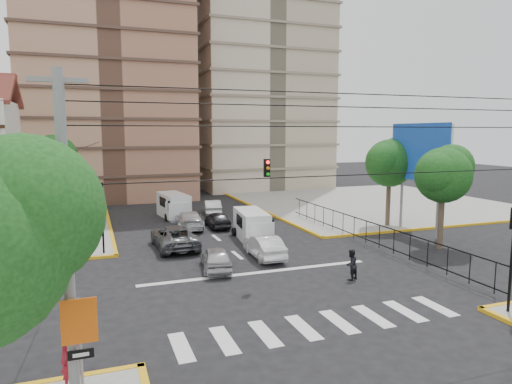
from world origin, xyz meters
name	(u,v)px	position (x,y,z in m)	size (l,w,h in m)	color
ground	(266,279)	(0.00, 0.00, 0.00)	(160.00, 160.00, 0.00)	black
sidewalk_ne	(372,203)	(20.00, 20.00, 0.07)	(26.00, 26.00, 0.15)	gray
crosswalk_stripes	(321,324)	(0.00, -6.00, 0.01)	(12.00, 2.40, 0.01)	silver
stop_line	(258,273)	(0.00, 1.20, 0.01)	(13.00, 0.40, 0.01)	silver
tower_beige	(256,12)	(14.00, 40.00, 24.00)	(17.00, 16.00, 48.00)	tan
park_fence	(366,245)	(9.00, 4.50, 0.00)	(0.10, 22.50, 1.66)	black
billboard	(420,154)	(14.45, 6.00, 6.00)	(0.36, 6.20, 8.10)	slate
tree_park_a	(444,173)	(13.08, 2.01, 5.01)	(4.41, 3.60, 6.83)	#473828
tree_park_c	(390,161)	(14.09, 9.01, 5.34)	(4.65, 3.80, 7.25)	#473828
tree_tudor	(40,164)	(-11.90, 16.01, 5.22)	(5.39, 4.40, 7.43)	#473828
traffic_light_nw	(102,206)	(-7.80, 7.80, 3.11)	(0.28, 0.22, 4.40)	black
traffic_light_hanging	(283,169)	(0.00, -2.04, 5.90)	(18.00, 9.12, 0.92)	black
utility_pole_sw	(67,243)	(-9.00, -9.00, 4.77)	(1.40, 0.28, 9.00)	slate
district_sign	(80,332)	(-8.80, -9.24, 2.45)	(0.90, 0.12, 3.20)	slate
van_right_lane	(253,226)	(2.26, 8.49, 1.00)	(2.26, 4.72, 2.05)	silver
van_left_lane	(174,206)	(-1.50, 18.83, 1.04)	(2.41, 4.95, 2.14)	silver
car_silver_front_left	(216,258)	(-2.02, 2.53, 0.66)	(1.55, 3.86, 1.31)	#B7B7BC
car_white_front_right	(264,246)	(1.37, 3.89, 0.70)	(1.48, 4.24, 1.40)	silver
car_grey_mid_left	(174,237)	(-3.35, 8.10, 0.76)	(2.54, 5.50, 1.53)	#5C5F64
car_silver_rear_left	(189,220)	(-1.18, 13.81, 0.71)	(2.00, 4.91, 1.42)	silver
car_darkgrey_mid_right	(218,220)	(1.03, 13.40, 0.65)	(1.55, 3.84, 1.31)	black
car_white_rear_right	(212,207)	(2.16, 19.44, 0.68)	(1.44, 4.12, 1.36)	silver
pedestrian_sw_corner	(72,360)	(-9.11, -7.78, 1.04)	(0.65, 0.42, 1.77)	maroon
pedestrian_crosswalk	(351,265)	(4.08, -1.56, 0.80)	(0.78, 0.61, 1.61)	black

